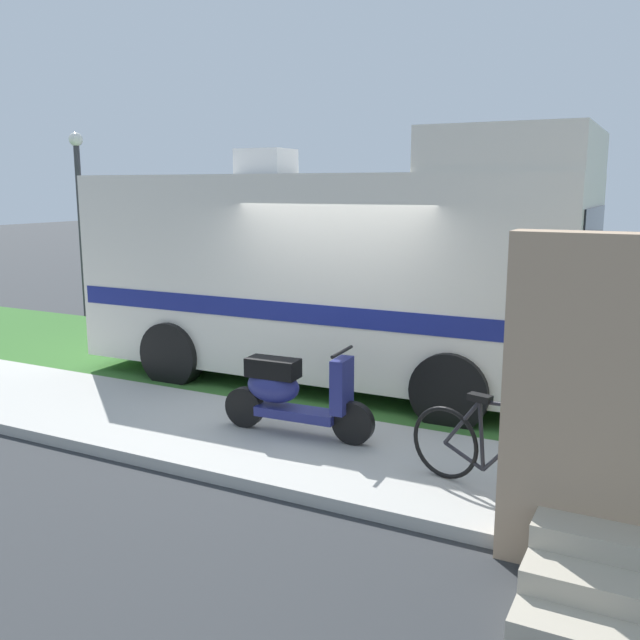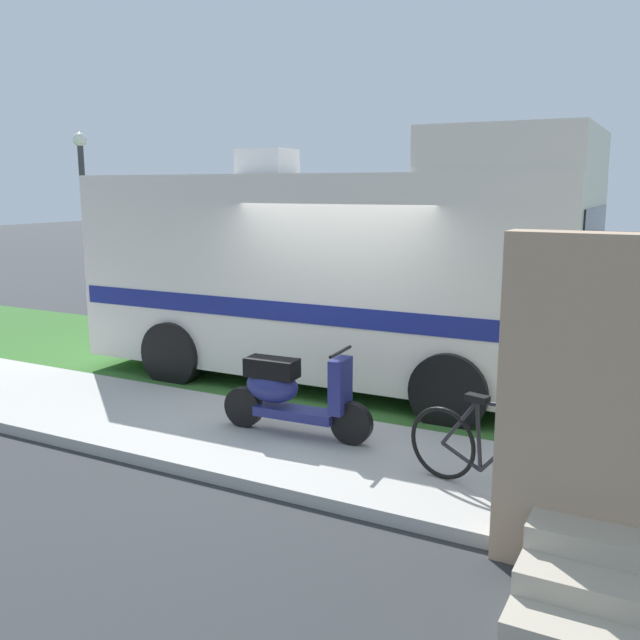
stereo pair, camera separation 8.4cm
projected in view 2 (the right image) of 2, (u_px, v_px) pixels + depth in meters
name	position (u px, v px, depth m)	size (l,w,h in m)	color
ground_plane	(325.00, 416.00, 8.32)	(80.00, 80.00, 0.00)	#2D3033
sidewalk	(272.00, 444.00, 7.26)	(24.00, 2.00, 0.12)	#ADAAA3
grass_strip	(376.00, 382.00, 9.61)	(24.00, 3.40, 0.08)	#336628
motorhome_rv	(339.00, 269.00, 9.45)	(6.69, 2.67, 3.35)	silver
scooter	(290.00, 392.00, 7.30)	(1.71, 0.50, 0.97)	black
bicycle	(494.00, 453.00, 5.86)	(1.64, 0.58, 0.89)	black
pickup_truck_near	(318.00, 272.00, 14.39)	(5.61, 2.27, 1.81)	silver
street_lamp_post	(84.00, 205.00, 14.47)	(0.28, 0.28, 3.78)	#333338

